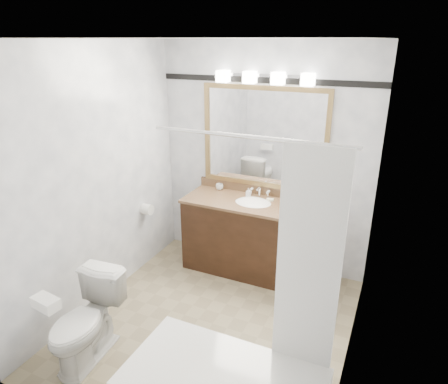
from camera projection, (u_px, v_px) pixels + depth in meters
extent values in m
cube|color=gray|center=(212.00, 324.00, 3.74)|extent=(2.40, 2.60, 0.01)
cube|color=white|center=(209.00, 38.00, 2.84)|extent=(2.40, 2.60, 0.01)
cube|color=white|center=(263.00, 160.00, 4.40)|extent=(2.40, 0.01, 2.50)
cube|color=white|center=(105.00, 282.00, 2.18)|extent=(2.40, 0.01, 2.50)
cube|color=white|center=(96.00, 180.00, 3.76)|extent=(0.01, 2.60, 2.50)
cube|color=white|center=(363.00, 227.00, 2.82)|extent=(0.01, 2.60, 2.50)
cube|color=black|center=(252.00, 239.00, 4.45)|extent=(1.50, 0.55, 0.82)
cube|color=#9C714A|center=(253.00, 204.00, 4.30)|extent=(1.53, 0.58, 0.03)
cube|color=#9C714A|center=(262.00, 190.00, 4.51)|extent=(1.53, 0.03, 0.10)
ellipsoid|color=white|center=(253.00, 205.00, 4.31)|extent=(0.44, 0.34, 0.14)
cube|color=olive|center=(265.00, 88.00, 4.10)|extent=(1.40, 0.04, 0.05)
cube|color=olive|center=(262.00, 184.00, 4.48)|extent=(1.40, 0.04, 0.05)
cube|color=olive|center=(207.00, 132.00, 4.55)|extent=(0.05, 0.04, 1.00)
cube|color=olive|center=(327.00, 144.00, 4.03)|extent=(0.05, 0.04, 1.00)
cube|color=white|center=(264.00, 138.00, 4.29)|extent=(1.30, 0.01, 1.00)
cube|color=silver|center=(265.00, 75.00, 4.05)|extent=(0.90, 0.05, 0.03)
cube|color=white|center=(223.00, 76.00, 4.19)|extent=(0.12, 0.12, 0.12)
cube|color=white|center=(250.00, 77.00, 4.07)|extent=(0.12, 0.12, 0.12)
cube|color=white|center=(278.00, 78.00, 3.95)|extent=(0.12, 0.12, 0.12)
cube|color=white|center=(308.00, 80.00, 3.84)|extent=(0.12, 0.12, 0.12)
cube|color=black|center=(266.00, 80.00, 4.08)|extent=(2.40, 0.01, 0.06)
cylinder|color=silver|center=(249.00, 137.00, 2.38)|extent=(1.30, 0.02, 0.02)
cube|color=white|center=(309.00, 266.00, 2.48)|extent=(0.40, 0.04, 1.55)
cylinder|color=white|center=(147.00, 209.00, 4.50)|extent=(0.11, 0.12, 0.12)
imported|color=white|center=(85.00, 322.00, 3.22)|extent=(0.46, 0.73, 0.72)
cube|color=white|center=(46.00, 303.00, 2.81)|extent=(0.21, 0.13, 0.08)
cylinder|color=black|center=(298.00, 209.00, 4.10)|extent=(0.16, 0.16, 0.02)
cylinder|color=black|center=(302.00, 197.00, 4.10)|extent=(0.14, 0.14, 0.24)
sphere|color=black|center=(302.00, 186.00, 4.06)|extent=(0.14, 0.14, 0.14)
cube|color=black|center=(298.00, 192.00, 4.02)|extent=(0.11, 0.11, 0.05)
cylinder|color=silver|center=(297.00, 207.00, 4.08)|extent=(0.05, 0.05, 0.05)
imported|color=white|center=(219.00, 187.00, 4.65)|extent=(0.11, 0.11, 0.07)
imported|color=white|center=(248.00, 192.00, 4.44)|extent=(0.05, 0.05, 0.10)
cube|color=beige|center=(270.00, 200.00, 4.34)|extent=(0.08, 0.05, 0.02)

